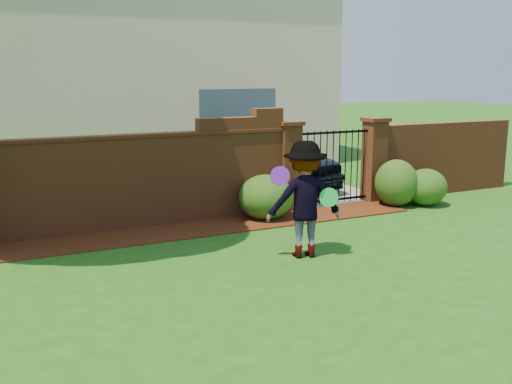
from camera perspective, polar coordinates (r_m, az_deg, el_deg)
name	(u,v)px	position (r m, az deg, el deg)	size (l,w,h in m)	color
ground	(275,290)	(8.06, 1.89, -9.42)	(80.00, 80.00, 0.01)	#1C4F13
mulch_bed	(141,236)	(10.70, -11.06, -4.19)	(11.10, 1.08, 0.03)	#38180A
brick_wall	(70,184)	(10.93, -17.51, 0.72)	(8.70, 0.31, 2.16)	brown
brick_wall_return	(442,158)	(14.83, 17.52, 3.14)	(4.00, 0.25, 1.70)	brown
pillar_left	(288,166)	(12.34, 3.15, 2.56)	(0.50, 0.50, 1.88)	brown
pillar_right	(374,159)	(13.53, 11.35, 3.14)	(0.50, 0.50, 1.88)	brown
iron_gate	(333,167)	(12.92, 7.43, 2.42)	(1.78, 0.03, 1.60)	black
driveway	(253,177)	(16.50, -0.27, 1.51)	(3.20, 8.00, 0.01)	gray
house	(125,62)	(19.19, -12.51, 12.11)	(12.40, 6.40, 6.30)	beige
car	(273,157)	(14.86, 1.68, 3.37)	(1.82, 4.51, 1.54)	black
shrub_left	(266,197)	(11.66, 0.96, -0.50)	(1.09, 1.09, 0.89)	#184615
shrub_middle	(396,183)	(13.15, 13.39, 0.85)	(0.93, 0.93, 1.02)	#184615
shrub_right	(426,187)	(13.41, 16.07, 0.45)	(0.91, 0.91, 0.81)	#184615
man	(305,200)	(9.21, 4.72, -0.77)	(1.19, 0.68, 1.84)	gray
frisbee_purple	(280,176)	(9.00, 2.34, 1.56)	(0.30, 0.30, 0.03)	#641DBB
frisbee_green	(329,197)	(9.15, 7.04, -0.52)	(0.30, 0.30, 0.03)	green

